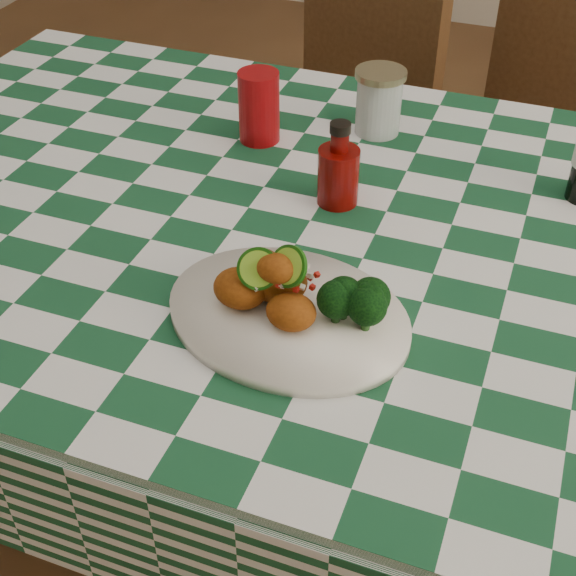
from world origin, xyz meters
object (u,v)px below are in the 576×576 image
at_px(wooden_chair_left, 315,164).
at_px(fried_chicken_pile, 279,282).
at_px(red_tumbler, 259,107).
at_px(ketchup_bottle, 339,164).
at_px(wooden_chair_right, 520,173).
at_px(dining_table, 307,398).
at_px(mason_jar, 379,102).
at_px(plate, 288,316).

bearing_deg(wooden_chair_left, fried_chicken_pile, -49.82).
xyz_separation_m(red_tumbler, wooden_chair_left, (-0.06, 0.49, -0.39)).
relative_size(ketchup_bottle, wooden_chair_right, 0.14).
height_order(dining_table, red_tumbler, red_tumbler).
relative_size(fried_chicken_pile, wooden_chair_right, 0.13).
bearing_deg(wooden_chair_left, red_tumbler, -58.94).
xyz_separation_m(ketchup_bottle, wooden_chair_right, (0.24, 0.69, -0.35)).
distance_m(red_tumbler, mason_jar, 0.21).
height_order(fried_chicken_pile, wooden_chair_right, wooden_chair_right).
bearing_deg(wooden_chair_right, dining_table, -86.06).
height_order(red_tumbler, ketchup_bottle, ketchup_bottle).
relative_size(dining_table, mason_jar, 14.27).
distance_m(dining_table, wooden_chair_left, 0.74).
height_order(dining_table, fried_chicken_pile, fried_chicken_pile).
bearing_deg(red_tumbler, mason_jar, 28.17).
bearing_deg(wooden_chair_left, wooden_chair_right, 30.49).
height_order(ketchup_bottle, wooden_chair_left, ketchup_bottle).
relative_size(fried_chicken_pile, wooden_chair_left, 0.15).
bearing_deg(dining_table, plate, -77.83).
distance_m(dining_table, fried_chicken_pile, 0.51).
distance_m(red_tumbler, wooden_chair_right, 0.78).
relative_size(mason_jar, wooden_chair_right, 0.12).
xyz_separation_m(plate, mason_jar, (-0.03, 0.54, 0.05)).
height_order(fried_chicken_pile, mason_jar, mason_jar).
bearing_deg(wooden_chair_left, ketchup_bottle, -44.31).
relative_size(ketchup_bottle, mason_jar, 1.17).
bearing_deg(ketchup_bottle, mason_jar, 90.97).
relative_size(dining_table, wooden_chair_left, 1.83).
height_order(fried_chicken_pile, red_tumbler, red_tumbler).
distance_m(ketchup_bottle, wooden_chair_left, 0.79).
height_order(fried_chicken_pile, ketchup_bottle, ketchup_bottle).
bearing_deg(wooden_chair_left, mason_jar, -33.67).
height_order(red_tumbler, wooden_chair_right, wooden_chair_right).
distance_m(dining_table, red_tumbler, 0.53).
relative_size(dining_table, red_tumbler, 13.28).
height_order(ketchup_bottle, wooden_chair_right, wooden_chair_right).
height_order(fried_chicken_pile, wooden_chair_left, wooden_chair_left).
distance_m(mason_jar, wooden_chair_right, 0.61).
bearing_deg(dining_table, fried_chicken_pile, -80.88).
relative_size(fried_chicken_pile, red_tumbler, 1.07).
height_order(mason_jar, wooden_chair_right, wooden_chair_right).
height_order(plate, wooden_chair_left, wooden_chair_left).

